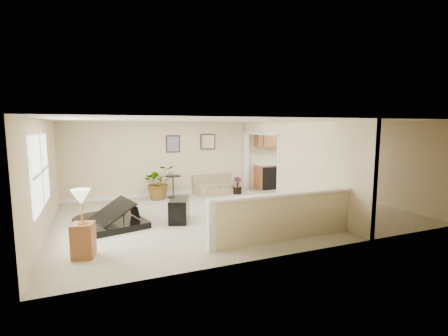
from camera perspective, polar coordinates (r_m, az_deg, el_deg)
name	(u,v)px	position (r m, az deg, el deg)	size (l,w,h in m)	color
floor	(234,213)	(8.90, 1.81, -7.92)	(9.00, 9.00, 0.00)	#BDB293
back_wall	(200,158)	(11.44, -4.31, 1.85)	(9.00, 0.04, 2.50)	beige
front_wall	(302,187)	(6.07, 13.49, -3.24)	(9.00, 0.04, 2.50)	beige
left_wall	(43,178)	(7.97, -29.19, -1.48)	(0.04, 6.00, 2.50)	beige
right_wall	(363,161)	(11.26, 23.25, 1.18)	(0.04, 6.00, 2.50)	beige
ceiling	(235,120)	(8.58, 1.87, 8.39)	(9.00, 6.00, 0.04)	white
kitchen_vinyl	(327,203)	(10.54, 17.72, -5.82)	(2.70, 6.00, 0.01)	gray
interior_partition	(287,165)	(9.74, 10.94, 0.59)	(0.18, 5.99, 2.50)	beige
pony_half_wall	(283,216)	(6.84, 10.37, -8.25)	(3.42, 0.22, 1.00)	beige
left_window	(40,171)	(7.45, -29.62, -0.51)	(0.05, 2.15, 1.45)	white
wall_art_left	(173,144)	(11.12, -8.96, 4.21)	(0.48, 0.04, 0.58)	#352313
wall_mirror	(208,142)	(11.47, -2.86, 4.63)	(0.55, 0.04, 0.55)	#352313
kitchen_cabinets	(281,165)	(12.60, 10.03, 0.53)	(2.36, 0.65, 2.33)	#985932
piano	(109,202)	(8.12, -19.53, -5.73)	(1.90, 1.91, 1.35)	black
piano_bench	(179,210)	(8.18, -7.88, -7.30)	(0.43, 0.86, 0.57)	black
loveseat	(215,184)	(11.44, -1.51, -2.81)	(1.58, 1.00, 0.86)	#9D8964
accent_table	(173,183)	(10.79, -8.94, -2.70)	(0.51, 0.51, 0.74)	black
palm_plant	(159,182)	(10.68, -11.38, -2.49)	(1.13, 1.02, 1.11)	black
small_plant	(237,187)	(11.33, 2.33, -3.30)	(0.36, 0.36, 0.59)	black
lamp_stand	(83,229)	(6.40, -23.59, -9.78)	(0.44, 0.44, 1.24)	#985932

